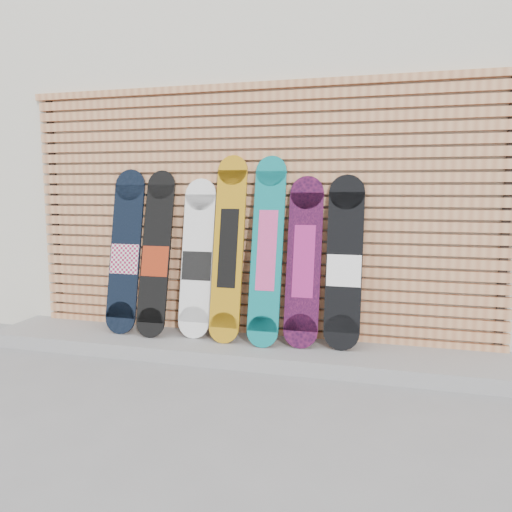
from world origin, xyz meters
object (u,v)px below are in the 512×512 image
object	(u,v)px
snowboard_0	(125,252)
snowboard_6	(344,263)
snowboard_4	(267,250)
snowboard_5	(304,261)
snowboard_1	(156,254)
snowboard_3	(228,248)
snowboard_2	(197,259)

from	to	relation	value
snowboard_0	snowboard_6	xyz separation A→B (m)	(1.95, 0.03, -0.03)
snowboard_4	snowboard_5	size ratio (longest dim) A/B	1.12
snowboard_1	snowboard_6	xyz separation A→B (m)	(1.64, 0.04, -0.02)
snowboard_3	snowboard_5	size ratio (longest dim) A/B	1.13
snowboard_1	snowboard_2	bearing A→B (deg)	6.46
snowboard_1	snowboard_4	bearing A→B (deg)	-0.04
snowboard_2	snowboard_3	xyz separation A→B (m)	(0.30, -0.03, 0.11)
snowboard_1	snowboard_2	distance (m)	0.38
snowboard_3	snowboard_4	world-z (taller)	snowboard_3
snowboard_4	snowboard_6	bearing A→B (deg)	3.95
snowboard_2	snowboard_5	distance (m)	0.94
snowboard_4	snowboard_5	distance (m)	0.32
snowboard_0	snowboard_2	size ratio (longest dim) A/B	1.06
snowboard_2	snowboard_6	size ratio (longest dim) A/B	0.98
snowboard_3	snowboard_1	bearing A→B (deg)	-178.93
snowboard_4	snowboard_2	bearing A→B (deg)	176.14
snowboard_3	snowboard_6	size ratio (longest dim) A/B	1.12
snowboard_6	snowboard_4	bearing A→B (deg)	-176.05
snowboard_0	snowboard_3	bearing A→B (deg)	-0.30
snowboard_1	snowboard_2	size ratio (longest dim) A/B	1.05
snowboard_2	snowboard_3	world-z (taller)	snowboard_3
snowboard_3	snowboard_6	distance (m)	0.98
snowboard_2	snowboard_5	xyz separation A→B (m)	(0.94, -0.01, 0.02)
snowboard_0	snowboard_4	world-z (taller)	snowboard_4
snowboard_1	snowboard_6	bearing A→B (deg)	1.50
snowboard_1	snowboard_5	bearing A→B (deg)	1.20
snowboard_2	snowboard_0	bearing A→B (deg)	-177.93
snowboard_2	snowboard_6	bearing A→B (deg)	0.03
snowboard_0	snowboard_5	world-z (taller)	snowboard_0
snowboard_3	snowboard_5	distance (m)	0.65
snowboard_2	snowboard_4	bearing A→B (deg)	-3.86
snowboard_0	snowboard_5	size ratio (longest dim) A/B	1.05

